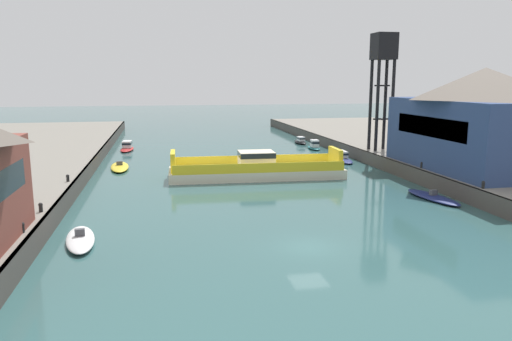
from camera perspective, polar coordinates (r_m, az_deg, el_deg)
ground_plane at (r=34.10m, az=6.25°, el=-8.97°), size 400.00×400.00×0.00m
quay_right at (r=66.45m, az=27.84°, el=0.23°), size 28.00×140.00×1.72m
chain_ferry at (r=57.54m, az=0.03°, el=0.17°), size 20.75×6.91×3.30m
moored_boat_near_left at (r=65.80m, az=-15.77°, el=0.43°), size 2.77×8.10×0.98m
moored_boat_near_right at (r=50.05m, az=20.13°, el=-2.96°), size 3.04×7.46×0.94m
moored_boat_mid_left at (r=82.91m, az=-14.95°, el=2.72°), size 2.40×6.51×1.54m
moored_boat_mid_right at (r=88.71m, az=5.25°, el=3.47°), size 1.73×4.99×1.34m
moored_boat_far_left at (r=70.78m, az=9.95°, el=1.57°), size 2.61×7.45×1.37m
moored_boat_far_right at (r=81.82m, az=6.87°, el=2.93°), size 1.96×4.91×1.63m
moored_boat_upstream_a at (r=36.88m, az=-20.01°, el=-7.60°), size 2.85×6.66×1.02m
warehouse_shed at (r=59.14m, az=25.07°, el=5.57°), size 12.66×19.31×11.04m
crane_tower at (r=69.97m, az=14.78°, el=12.32°), size 2.88×2.88×16.01m
bollard_left_mid at (r=34.70m, az=-25.86°, el=-5.99°), size 0.32×0.32×0.71m
bollard_left_aft at (r=39.49m, az=-24.05°, el=-3.93°), size 0.32×0.32×0.71m
bollard_right_aft at (r=48.42m, az=25.21°, el=-1.48°), size 0.32×0.32×0.71m
bollard_left_far at (r=50.25m, az=-21.31°, el=-0.79°), size 0.32×0.32×0.71m
bollard_right_far at (r=57.10m, az=18.95°, el=0.65°), size 0.32×0.32×0.71m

